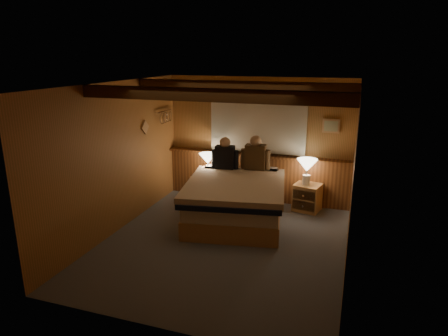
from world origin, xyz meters
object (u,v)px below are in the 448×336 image
at_px(person_left, 225,156).
at_px(lamp_left, 208,160).
at_px(lamp_right, 307,167).
at_px(bed, 236,199).
at_px(person_right, 256,155).
at_px(duffel_bag, 199,196).
at_px(nightstand_left, 206,188).
at_px(nightstand_right, 307,197).

bearing_deg(person_left, lamp_left, 166.74).
bearing_deg(lamp_right, lamp_left, -177.42).
relative_size(bed, lamp_left, 5.41).
distance_m(person_right, duffel_bag, 1.36).
bearing_deg(nightstand_left, nightstand_right, 12.10).
bearing_deg(person_right, duffel_bag, -169.47).
xyz_separation_m(lamp_left, person_right, (0.93, 0.09, 0.14)).
xyz_separation_m(nightstand_left, person_right, (0.95, 0.13, 0.71)).
xyz_separation_m(nightstand_right, lamp_left, (-1.92, -0.11, 0.58)).
distance_m(lamp_right, person_left, 1.53).
height_order(nightstand_right, lamp_left, lamp_left).
distance_m(lamp_left, person_right, 0.94).
xyz_separation_m(nightstand_left, person_left, (0.40, 0.00, 0.69)).
distance_m(nightstand_right, person_left, 1.71).
relative_size(lamp_left, duffel_bag, 0.94).
bearing_deg(duffel_bag, nightstand_right, 11.21).
xyz_separation_m(lamp_left, duffel_bag, (-0.10, -0.19, -0.69)).
bearing_deg(nightstand_right, person_right, -166.46).
height_order(lamp_right, person_right, person_right).
bearing_deg(nightstand_right, lamp_right, -128.39).
bearing_deg(bed, lamp_right, 26.31).
bearing_deg(lamp_right, person_left, -175.06).
relative_size(person_right, duffel_bag, 1.46).
distance_m(nightstand_left, lamp_left, 0.57).
height_order(nightstand_right, duffel_bag, nightstand_right).
xyz_separation_m(lamp_right, person_left, (-1.52, -0.13, 0.12)).
height_order(nightstand_left, nightstand_right, nightstand_left).
distance_m(nightstand_left, person_right, 1.20).
bearing_deg(nightstand_right, nightstand_left, -163.30).
bearing_deg(bed, duffel_bag, 139.67).
bearing_deg(person_right, lamp_right, -4.56).
distance_m(lamp_right, person_right, 0.97).
bearing_deg(lamp_right, duffel_bag, -172.06).
distance_m(bed, lamp_left, 1.17).
distance_m(person_left, person_right, 0.57).
bearing_deg(duffel_bag, nightstand_left, 64.77).
xyz_separation_m(lamp_right, duffel_bag, (-1.99, -0.28, -0.70)).
relative_size(nightstand_right, person_right, 0.80).
xyz_separation_m(lamp_left, person_left, (0.37, -0.05, 0.13)).
distance_m(nightstand_right, duffel_bag, 2.05).
bearing_deg(lamp_left, nightstand_right, 3.33).
height_order(nightstand_left, lamp_right, lamp_right).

